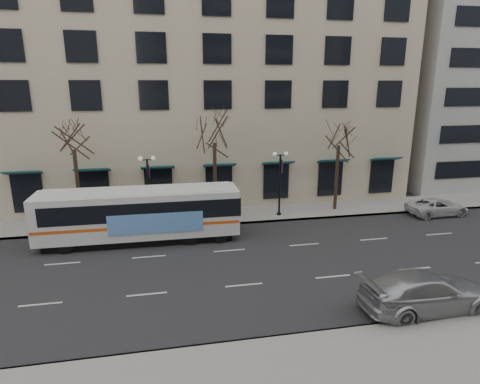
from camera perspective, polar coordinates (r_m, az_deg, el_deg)
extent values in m
plane|color=black|center=(23.68, -0.58, -10.51)|extent=(160.00, 160.00, 0.00)
cube|color=gray|center=(32.88, 5.15, -2.92)|extent=(80.00, 4.00, 0.15)
cube|color=#B8A68D|center=(42.06, -8.91, 17.39)|extent=(40.00, 20.00, 24.00)
cylinder|color=black|center=(31.30, -22.02, 0.40)|extent=(0.28, 0.28, 5.74)
cylinder|color=black|center=(30.91, -3.56, 1.52)|extent=(0.28, 0.28, 5.95)
cylinder|color=black|center=(33.70, 13.56, 1.85)|extent=(0.28, 0.28, 5.46)
cylinder|color=black|center=(30.22, -12.83, -0.08)|extent=(0.16, 0.16, 5.00)
cylinder|color=black|center=(30.91, -12.58, -4.29)|extent=(0.36, 0.36, 0.30)
cube|color=black|center=(29.69, -13.11, 4.48)|extent=(0.90, 0.06, 0.06)
sphere|color=silver|center=(29.69, -13.99, 4.63)|extent=(0.32, 0.32, 0.32)
sphere|color=silver|center=(29.65, -12.25, 4.72)|extent=(0.32, 0.32, 0.32)
cube|color=#5A1B67|center=(29.85, -12.78, 2.89)|extent=(0.04, 0.45, 1.00)
cylinder|color=black|center=(31.47, 5.66, 0.83)|extent=(0.16, 0.16, 5.00)
cylinder|color=black|center=(32.13, 5.55, -3.23)|extent=(0.36, 0.36, 0.30)
cube|color=black|center=(30.96, 5.78, 5.23)|extent=(0.90, 0.06, 0.06)
sphere|color=silver|center=(30.81, 4.98, 5.39)|extent=(0.32, 0.32, 0.32)
sphere|color=silver|center=(31.07, 6.58, 5.43)|extent=(0.32, 0.32, 0.32)
cube|color=#5A1B67|center=(31.15, 5.95, 3.70)|extent=(0.04, 0.45, 1.00)
cube|color=silver|center=(27.38, -14.12, -2.89)|extent=(13.07, 2.96, 2.99)
cube|color=black|center=(27.94, -13.89, -6.18)|extent=(12.02, 2.61, 0.49)
cube|color=black|center=(27.23, -13.49, -1.94)|extent=(12.55, 3.00, 1.20)
cube|color=#DA5314|center=(27.55, -14.05, -3.91)|extent=(12.94, 2.99, 0.20)
cube|color=#6099E9|center=(26.05, -11.86, -4.38)|extent=(5.98, 0.13, 1.30)
cube|color=silver|center=(26.96, -14.32, 0.20)|extent=(12.41, 2.67, 0.09)
cylinder|color=black|center=(27.41, -23.69, -6.93)|extent=(1.09, 0.32, 1.09)
cylinder|color=black|center=(29.69, -22.64, -5.15)|extent=(1.09, 0.32, 1.09)
cylinder|color=black|center=(26.65, -7.02, -6.33)|extent=(1.09, 0.32, 1.09)
cylinder|color=black|center=(28.98, -7.34, -4.54)|extent=(1.09, 0.32, 1.09)
cylinder|color=black|center=(26.81, -2.83, -6.09)|extent=(1.09, 0.32, 1.09)
cylinder|color=black|center=(29.14, -3.49, -4.33)|extent=(1.09, 0.32, 1.09)
imported|color=#B3B5BB|center=(21.05, 24.95, -12.72)|extent=(6.40, 2.77, 1.84)
imported|color=silver|center=(35.95, 26.24, -1.88)|extent=(4.96, 2.43, 1.35)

